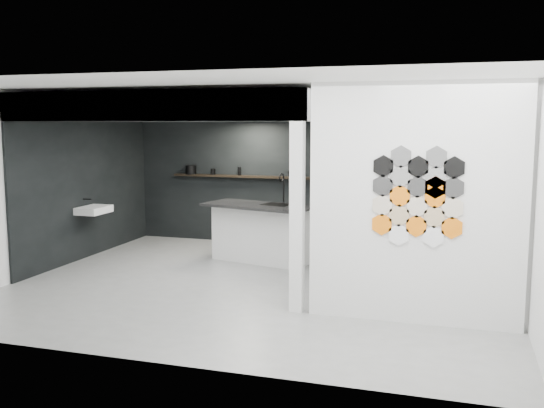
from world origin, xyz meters
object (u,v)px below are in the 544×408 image
Objects in this scene: wall_basin at (94,210)px; glass_vase at (315,173)px; partition_panel at (415,204)px; utensil_cup at (213,172)px; stockpot at (191,170)px; glass_bowl at (315,175)px; bottle_dark at (239,171)px; kitchen_island at (261,232)px; kettle at (293,172)px.

wall_basin is 3.74× the size of glass_vase.
partition_panel is 25.06× the size of utensil_cup.
stockpot reaches higher than utensil_cup.
partition_panel reaches higher than glass_bowl.
kitchen_island is at bearing -57.27° from bottle_dark.
kitchen_island is 1.75m from glass_bowl.
kettle is 0.43m from glass_vase.
kettle is (2.96, 2.07, 0.55)m from wall_basin.
stockpot is (-4.59, 3.87, 0.01)m from partition_panel.
stockpot is 2.51m from glass_bowl.
kitchen_island is 17.87× the size of utensil_cup.
kettle reaches higher than bottle_dark.
wall_basin is 4.01m from glass_vase.
partition_panel is 4.60m from kettle.
stockpot is at bearing 157.80° from kitchen_island.
glass_vase is at bearing 0.00° from glass_bowl.
glass_bowl is at bearing -1.46° from kettle.
glass_bowl is at bearing 0.00° from stockpot.
stockpot reaches higher than glass_vase.
kettle is at bearing 0.00° from utensil_cup.
partition_panel is 17.44× the size of glass_vase.
wall_basin is 2.81× the size of stockpot.
kitchen_island is at bearing -112.94° from glass_bowl.
kitchen_island is at bearing 13.29° from wall_basin.
glass_vase reaches higher than bottle_dark.
partition_panel reaches higher than bottle_dark.
stockpot is 1.10× the size of kettle.
stockpot is at bearing 180.00° from glass_bowl.
kettle is 1.39× the size of glass_bowl.
glass_vase is at bearing 0.00° from bottle_dark.
utensil_cup is at bearing 0.00° from stockpot.
bottle_dark is (1.02, 0.00, -0.01)m from stockpot.
stockpot is 1.34× the size of bottle_dark.
glass_vase is at bearing 81.07° from kitchen_island.
kitchen_island is 9.34× the size of stockpot.
partition_panel is 19.91× the size of glass_bowl.
partition_panel is 13.11× the size of stockpot.
wall_basin is 4.00m from glass_bowl.
partition_panel is at bearing -28.66° from kitchen_island.
stockpot is 1.02m from bottle_dark.
kettle is at bearing 34.87° from wall_basin.
bottle_dark is (-1.50, 0.00, -0.00)m from glass_vase.
kettle is 0.43m from glass_bowl.
utensil_cup is at bearing 56.88° from wall_basin.
kettle reaches higher than wall_basin.
glass_bowl is 0.88× the size of glass_vase.
wall_basin is 3.76× the size of bottle_dark.
stockpot is (0.88, 2.07, 0.56)m from wall_basin.
glass_vase is at bearing 118.23° from partition_panel.
glass_bowl is at bearing 0.00° from bottle_dark.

